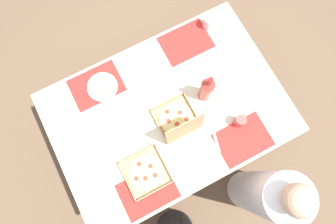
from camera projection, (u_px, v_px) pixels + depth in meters
The scene contains 17 objects.
ground_plane at pixel (168, 129), 2.60m from camera, with size 6.00×6.00×0.00m, color brown.
dining_table at pixel (168, 115), 1.98m from camera, with size 1.59×1.11×0.73m.
placemat_near_left at pixel (186, 42), 2.00m from camera, with size 0.36×0.26×0.00m, color red.
placemat_near_right at pixel (96, 85), 1.93m from camera, with size 0.36×0.26×0.00m, color red.
placemat_far_left at pixel (243, 140), 1.84m from camera, with size 0.36×0.26×0.00m, color red.
placemat_far_right at pixel (148, 191), 1.77m from camera, with size 0.36×0.26×0.00m, color red.
pizza_box_corner_right at pixel (178, 121), 1.83m from camera, with size 0.26×0.27×0.30m.
pizza_box_edge_far at pixel (146, 172), 1.79m from camera, with size 0.27×0.27×0.04m.
plate_near_left at pixel (103, 87), 1.92m from camera, with size 0.21×0.21×0.03m.
plate_far_left at pixel (72, 127), 1.86m from camera, with size 0.22×0.22×0.02m.
plate_middle at pixel (90, 176), 1.78m from camera, with size 0.20×0.20×0.03m.
soda_bottle at pixel (207, 89), 1.79m from camera, with size 0.09×0.09×0.32m.
cup_red at pixel (209, 22), 1.99m from camera, with size 0.08×0.08×0.10m, color silver.
cup_dark at pixel (240, 121), 1.82m from camera, with size 0.07×0.07×0.10m, color #BF4742.
knife_by_far_right at pixel (215, 137), 1.85m from camera, with size 0.21×0.02×0.01m, color #B7B7BC.
fork_by_far_left at pixel (162, 81), 1.93m from camera, with size 0.19×0.02×0.01m, color #B7B7BC.
diner_left_seat at pixel (264, 194), 1.98m from camera, with size 0.32×0.32×1.15m.
Camera 1 is at (0.19, 0.37, 2.57)m, focal length 29.34 mm.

